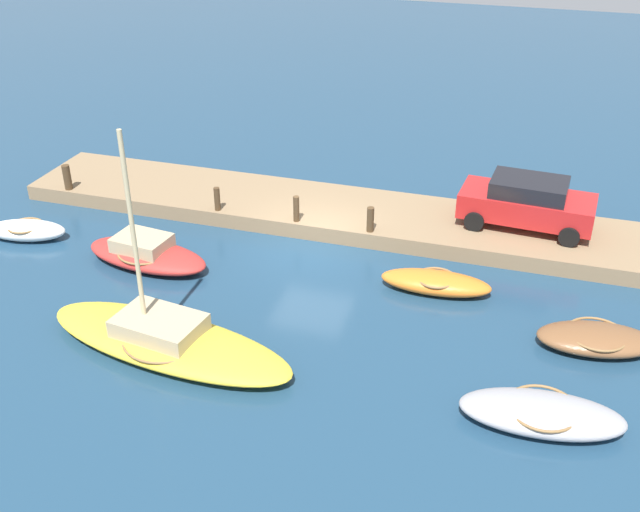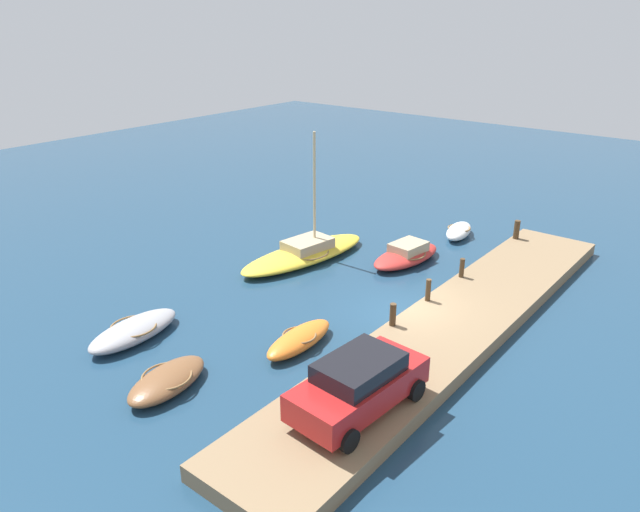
{
  "view_description": "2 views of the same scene",
  "coord_description": "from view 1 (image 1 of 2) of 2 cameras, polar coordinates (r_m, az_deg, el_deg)",
  "views": [
    {
      "loc": [
        -6.61,
        20.46,
        11.72
      ],
      "look_at": [
        -1.06,
        2.54,
        1.2
      ],
      "focal_mm": 42.26,
      "sensor_mm": 36.0,
      "label": 1
    },
    {
      "loc": [
        -17.98,
        -10.38,
        10.87
      ],
      "look_at": [
        0.52,
        4.48,
        1.13
      ],
      "focal_mm": 33.68,
      "sensor_mm": 36.0,
      "label": 2
    }
  ],
  "objects": [
    {
      "name": "rowboat_brown",
      "position": [
        20.89,
        20.17,
        -5.91
      ],
      "size": [
        3.23,
        1.98,
        0.58
      ],
      "rotation": [
        0.0,
        0.0,
        0.17
      ],
      "color": "brown",
      "rests_on": "ground_plane"
    },
    {
      "name": "parked_car",
      "position": [
        25.2,
        15.41,
        3.97
      ],
      "size": [
        4.34,
        2.3,
        1.64
      ],
      "rotation": [
        0.0,
        0.0,
        -0.07
      ],
      "color": "#B21E1E",
      "rests_on": "dock_platform"
    },
    {
      "name": "dock_platform",
      "position": [
        26.21,
        0.83,
        3.37
      ],
      "size": [
        22.11,
        3.54,
        0.53
      ],
      "primitive_type": "cube",
      "color": "#846B4C",
      "rests_on": "ground_plane"
    },
    {
      "name": "ground_plane",
      "position": [
        24.49,
        -0.61,
        0.7
      ],
      "size": [
        84.0,
        84.0,
        0.0
      ],
      "primitive_type": "plane",
      "color": "navy"
    },
    {
      "name": "mooring_post_mid_east",
      "position": [
        25.8,
        -7.79,
        4.31
      ],
      "size": [
        0.2,
        0.2,
        0.82
      ],
      "primitive_type": "cylinder",
      "color": "#47331E",
      "rests_on": "dock_platform"
    },
    {
      "name": "rowboat_grey",
      "position": [
        18.04,
        16.45,
        -11.37
      ],
      "size": [
        3.83,
        1.88,
        0.63
      ],
      "rotation": [
        0.0,
        0.0,
        0.09
      ],
      "color": "#939399",
      "rests_on": "ground_plane"
    },
    {
      "name": "sailboat_yellow",
      "position": [
        19.9,
        -11.54,
        -6.14
      ],
      "size": [
        7.41,
        3.24,
        5.93
      ],
      "rotation": [
        0.0,
        0.0,
        -0.14
      ],
      "color": "gold",
      "rests_on": "ground_plane"
    },
    {
      "name": "mooring_post_west",
      "position": [
        24.19,
        3.83,
        2.78
      ],
      "size": [
        0.23,
        0.23,
        0.84
      ],
      "primitive_type": "cylinder",
      "color": "#47331E",
      "rests_on": "dock_platform"
    },
    {
      "name": "motorboat_red",
      "position": [
        23.93,
        -13.02,
        0.21
      ],
      "size": [
        4.29,
        2.2,
        0.95
      ],
      "rotation": [
        0.0,
        0.0,
        -0.12
      ],
      "color": "#B72D28",
      "rests_on": "ground_plane"
    },
    {
      "name": "mooring_post_east",
      "position": [
        28.61,
        -18.6,
        5.67
      ],
      "size": [
        0.28,
        0.28,
        0.92
      ],
      "primitive_type": "cylinder",
      "color": "#47331E",
      "rests_on": "dock_platform"
    },
    {
      "name": "dinghy_white",
      "position": [
        26.67,
        -21.37,
        1.85
      ],
      "size": [
        2.82,
        1.63,
        0.63
      ],
      "rotation": [
        0.0,
        0.0,
        0.21
      ],
      "color": "white",
      "rests_on": "ground_plane"
    },
    {
      "name": "mooring_post_mid_west",
      "position": [
        24.81,
        -1.81,
        3.59
      ],
      "size": [
        0.2,
        0.2,
        0.88
      ],
      "primitive_type": "cylinder",
      "color": "#47331E",
      "rests_on": "dock_platform"
    },
    {
      "name": "rowboat_orange",
      "position": [
        22.22,
        8.76,
        -1.99
      ],
      "size": [
        3.27,
        1.28,
        0.6
      ],
      "rotation": [
        0.0,
        0.0,
        0.05
      ],
      "color": "orange",
      "rests_on": "ground_plane"
    }
  ]
}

